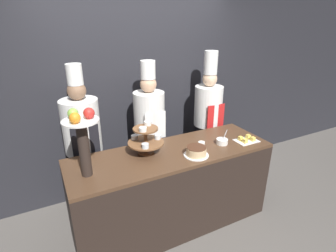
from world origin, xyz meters
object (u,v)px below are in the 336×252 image
object	(u,v)px
tiered_stand	(146,139)
chef_left	(83,140)
chef_center_right	(208,116)
cake_square_tray	(247,140)
cake_round	(196,151)
fruit_pedestal	(82,136)
serving_bowl_near	(222,141)
chef_center_left	(150,127)
cup_white	(201,145)

from	to	relation	value
tiered_stand	chef_left	xyz separation A→B (m)	(-0.53, 0.50, -0.11)
tiered_stand	chef_left	distance (m)	0.74
chef_center_right	cake_square_tray	bearing A→B (deg)	-89.24
cake_round	chef_center_right	world-z (taller)	chef_center_right
cake_square_tray	cake_round	bearing A→B (deg)	-177.41
fruit_pedestal	cake_round	world-z (taller)	fruit_pedestal
cake_square_tray	chef_center_right	xyz separation A→B (m)	(-0.01, 0.75, 0.04)
cake_round	chef_center_right	distance (m)	1.03
serving_bowl_near	cake_round	bearing A→B (deg)	-166.39
tiered_stand	chef_center_right	size ratio (longest dim) A/B	0.20
chef_center_left	chef_center_right	size ratio (longest dim) A/B	0.96
serving_bowl_near	chef_left	world-z (taller)	chef_left
chef_left	chef_center_left	bearing A→B (deg)	0.01
fruit_pedestal	chef_center_right	xyz separation A→B (m)	(1.73, 0.64, -0.32)
cake_round	chef_center_left	size ratio (longest dim) A/B	0.14
tiered_stand	cake_square_tray	distance (m)	1.15
cake_square_tray	chef_center_left	distance (m)	1.14
chef_center_left	chef_center_right	world-z (taller)	chef_center_right
tiered_stand	cup_white	bearing A→B (deg)	-14.98
fruit_pedestal	tiered_stand	bearing A→B (deg)	13.14
chef_center_left	chef_center_right	distance (m)	0.85
chef_center_left	tiered_stand	bearing A→B (deg)	-116.95
tiered_stand	cake_round	world-z (taller)	tiered_stand
cake_round	tiered_stand	bearing A→B (deg)	146.94
cake_square_tray	chef_center_left	xyz separation A→B (m)	(-0.86, 0.75, 0.04)
cup_white	chef_center_left	world-z (taller)	chef_center_left
tiered_stand	chef_center_left	size ratio (longest dim) A/B	0.21
fruit_pedestal	chef_left	xyz separation A→B (m)	(0.08, 0.64, -0.33)
serving_bowl_near	chef_left	size ratio (longest dim) A/B	0.09
chef_left	chef_center_right	xyz separation A→B (m)	(1.64, 0.00, 0.01)
fruit_pedestal	cake_square_tray	bearing A→B (deg)	-3.39
cake_round	serving_bowl_near	size ratio (longest dim) A/B	1.58
cake_square_tray	fruit_pedestal	bearing A→B (deg)	176.61
serving_bowl_near	chef_left	distance (m)	1.52
serving_bowl_near	chef_center_left	xyz separation A→B (m)	(-0.57, 0.68, 0.03)
fruit_pedestal	cake_round	size ratio (longest dim) A/B	2.40
cake_round	chef_center_right	xyz separation A→B (m)	(0.68, 0.78, 0.01)
serving_bowl_near	chef_center_right	size ratio (longest dim) A/B	0.09
cup_white	chef_left	distance (m)	1.29
cake_square_tray	serving_bowl_near	world-z (taller)	serving_bowl_near
fruit_pedestal	chef_center_right	world-z (taller)	chef_center_right
fruit_pedestal	cake_square_tray	world-z (taller)	fruit_pedestal
chef_left	cake_round	bearing A→B (deg)	-38.96
cake_square_tray	chef_center_right	bearing A→B (deg)	90.76
tiered_stand	fruit_pedestal	distance (m)	0.67
tiered_stand	chef_center_left	distance (m)	0.57
cake_square_tray	serving_bowl_near	size ratio (longest dim) A/B	1.57
chef_left	chef_center_left	xyz separation A→B (m)	(0.79, 0.00, 0.01)
fruit_pedestal	chef_center_left	xyz separation A→B (m)	(0.87, 0.64, -0.32)
tiered_stand	serving_bowl_near	xyz separation A→B (m)	(0.82, -0.18, -0.13)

